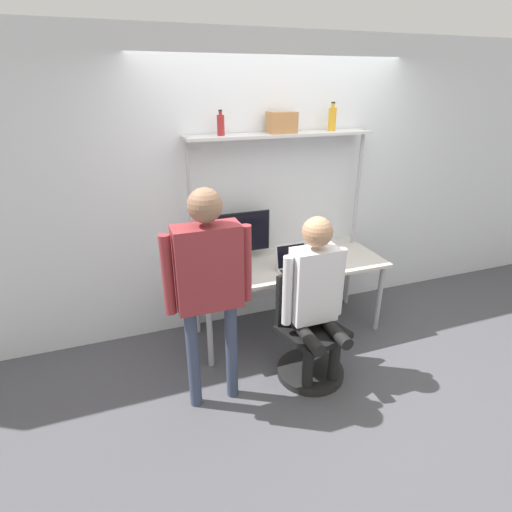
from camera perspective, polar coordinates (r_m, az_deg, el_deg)
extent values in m
plane|color=#4C4C51|center=(3.83, 6.67, -13.18)|extent=(12.00, 12.00, 0.00)
cube|color=silver|center=(3.91, 2.46, 9.76)|extent=(8.00, 0.06, 2.70)
cube|color=beige|center=(3.77, 4.58, -1.13)|extent=(1.82, 0.74, 0.03)
cylinder|color=#A5A5AA|center=(3.45, -6.63, -10.65)|extent=(0.05, 0.05, 0.70)
cylinder|color=#A5A5AA|center=(4.10, 17.17, -5.74)|extent=(0.05, 0.05, 0.70)
cylinder|color=#A5A5AA|center=(3.98, -8.76, -5.83)|extent=(0.05, 0.05, 0.70)
cylinder|color=#A5A5AA|center=(4.55, 12.63, -2.22)|extent=(0.05, 0.05, 0.70)
cube|color=silver|center=(3.66, 3.64, 16.93)|extent=(1.72, 0.26, 0.02)
cylinder|color=#B2B2B7|center=(3.65, -8.98, 1.67)|extent=(0.04, 0.04, 1.87)
cylinder|color=#B2B2B7|center=(4.26, 13.82, 4.48)|extent=(0.04, 0.04, 1.87)
cylinder|color=black|center=(3.79, -2.62, -0.60)|extent=(0.21, 0.21, 0.01)
cylinder|color=black|center=(3.77, -2.63, 0.08)|extent=(0.06, 0.06, 0.09)
cube|color=black|center=(3.69, -2.73, 3.30)|extent=(0.63, 0.01, 0.38)
cube|color=black|center=(3.69, -2.69, 3.27)|extent=(0.61, 0.02, 0.36)
cube|color=silver|center=(3.59, 5.54, -2.14)|extent=(0.30, 0.23, 0.01)
cube|color=black|center=(3.57, 5.66, -2.17)|extent=(0.26, 0.12, 0.00)
cube|color=silver|center=(3.61, 5.03, 0.07)|extent=(0.30, 0.06, 0.22)
cube|color=black|center=(3.61, 5.06, 0.02)|extent=(0.27, 0.05, 0.19)
cube|color=#264C8C|center=(3.70, 8.46, -1.46)|extent=(0.07, 0.15, 0.01)
cube|color=black|center=(3.70, 8.47, -1.38)|extent=(0.06, 0.13, 0.00)
cylinder|color=black|center=(3.56, 7.73, -15.95)|extent=(0.56, 0.56, 0.06)
cylinder|color=#4C4C51|center=(3.43, 7.92, -13.38)|extent=(0.06, 0.06, 0.34)
cube|color=black|center=(3.32, 8.11, -10.69)|extent=(0.57, 0.57, 0.05)
cube|color=black|center=(3.32, 5.83, -5.52)|extent=(0.41, 0.16, 0.45)
cylinder|color=black|center=(3.27, 7.42, -15.57)|extent=(0.09, 0.09, 0.45)
cylinder|color=black|center=(3.37, 11.10, -14.56)|extent=(0.09, 0.09, 0.45)
cylinder|color=black|center=(3.13, 7.43, -11.41)|extent=(0.10, 0.38, 0.10)
cylinder|color=black|center=(3.23, 11.20, -10.49)|extent=(0.10, 0.38, 0.10)
cube|color=silver|center=(3.13, 8.28, -4.09)|extent=(0.36, 0.20, 0.60)
cylinder|color=silver|center=(3.05, 4.50, -5.03)|extent=(0.08, 0.08, 0.57)
cylinder|color=silver|center=(3.24, 11.81, -3.66)|extent=(0.08, 0.08, 0.57)
sphere|color=tan|center=(2.96, 8.77, 3.43)|extent=(0.23, 0.23, 0.23)
cylinder|color=#38425B|center=(3.05, -8.96, -14.30)|extent=(0.09, 0.09, 0.84)
cylinder|color=#38425B|center=(3.10, -3.52, -13.32)|extent=(0.09, 0.09, 0.84)
cube|color=maroon|center=(2.70, -6.87, -1.62)|extent=(0.45, 0.20, 0.60)
cylinder|color=maroon|center=(2.67, -12.50, -2.72)|extent=(0.08, 0.08, 0.57)
cylinder|color=maroon|center=(2.77, -1.42, -1.11)|extent=(0.08, 0.08, 0.57)
sphere|color=#8C664C|center=(2.55, -7.33, 7.19)|extent=(0.23, 0.23, 0.23)
cylinder|color=gold|center=(3.88, 10.82, 18.61)|extent=(0.07, 0.07, 0.20)
cylinder|color=gold|center=(3.87, 10.96, 20.35)|extent=(0.03, 0.03, 0.04)
cylinder|color=black|center=(3.87, 10.99, 20.72)|extent=(0.04, 0.04, 0.01)
cylinder|color=maroon|center=(3.48, -5.06, 18.09)|extent=(0.06, 0.06, 0.16)
cylinder|color=maroon|center=(3.47, -5.12, 19.68)|extent=(0.03, 0.03, 0.03)
cylinder|color=black|center=(3.47, -5.13, 20.02)|extent=(0.03, 0.03, 0.01)
cube|color=#B27A47|center=(3.66, 3.72, 18.51)|extent=(0.24, 0.18, 0.18)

